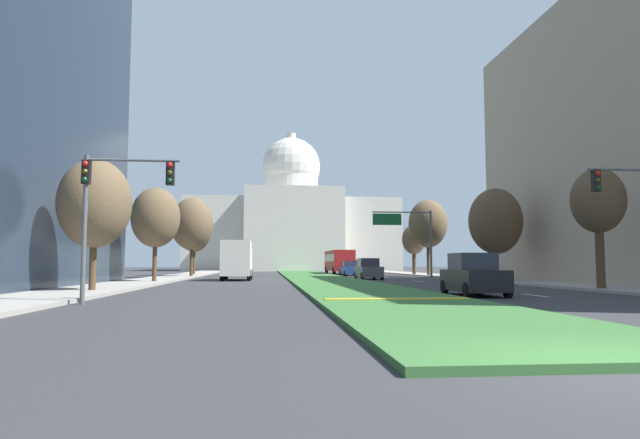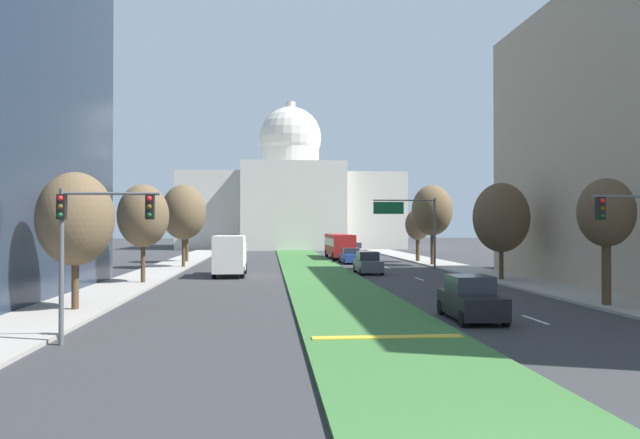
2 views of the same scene
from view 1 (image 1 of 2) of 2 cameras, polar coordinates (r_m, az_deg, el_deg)
name	(u,v)px [view 1 (image 1 of 2)]	position (r m, az deg, el deg)	size (l,w,h in m)	color
ground_plane	(311,277)	(57.39, -0.90, -5.95)	(260.00, 260.00, 0.00)	#333335
grass_median	(316,277)	(52.37, -0.46, -6.01)	(5.77, 90.67, 0.14)	#386B33
median_curb_nose	(397,299)	(19.87, 8.01, -8.15)	(5.19, 0.50, 0.04)	gold
lane_dashes_right	(388,277)	(54.33, 7.05, -5.99)	(0.16, 60.63, 0.01)	silver
sidewalk_left	(161,279)	(47.95, -16.20, -5.96)	(4.00, 90.67, 0.15)	#9E9991
sidewalk_right	(472,278)	(50.47, 15.53, -5.90)	(4.00, 90.67, 0.15)	#9E9991
capitol_building	(291,227)	(106.98, -3.02, -0.81)	(38.70, 28.49, 27.10)	beige
traffic_light_near_left	(110,195)	(20.56, -20.94, 2.38)	(3.34, 0.35, 5.20)	#515456
overhead_guide_sign	(409,229)	(53.46, 9.18, -1.00)	(5.84, 0.20, 6.50)	#515456
street_tree_left_near	(95,204)	(28.52, -22.36, 1.53)	(3.43, 3.43, 6.44)	#4C3823
street_tree_right_near	(598,202)	(31.49, 26.91, 1.64)	(2.67, 2.67, 6.29)	#4C3823
street_tree_left_mid	(156,218)	(40.72, -16.70, 0.18)	(3.42, 3.42, 6.79)	#4C3823
street_tree_right_mid	(495,221)	(43.38, 17.76, -0.18)	(3.97, 3.97, 7.05)	#4C3823
street_tree_left_far	(192,224)	(55.30, -13.15, -0.45)	(4.12, 4.12, 7.83)	#4C3823
street_tree_right_far	(428,224)	(58.41, 11.14, -0.44)	(4.02, 4.02, 8.03)	#4C3823
street_tree_left_distant	(194,232)	(63.81, -12.92, -1.26)	(3.67, 3.67, 7.25)	#4C3823
street_tree_right_distant	(414,240)	(63.89, 9.72, -2.10)	(2.72, 2.72, 5.81)	#4C3823
sedan_lead_stopped	(474,276)	(25.12, 15.66, -5.65)	(2.03, 4.16, 1.87)	black
sedan_midblock	(368,270)	(48.03, 5.05, -5.20)	(1.90, 4.40, 1.83)	#4C5156
sedan_distant	(350,269)	(60.90, 3.15, -5.13)	(1.98, 4.68, 1.63)	navy
sedan_far_horizon	(353,267)	(73.93, 3.45, -4.96)	(2.14, 4.53, 1.82)	silver
box_truck_delivery	(237,260)	(45.79, -8.62, -4.16)	(2.40, 6.40, 3.20)	silver
city_bus	(339,260)	(69.38, 1.98, -4.24)	(2.62, 11.00, 2.95)	#B21E1E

